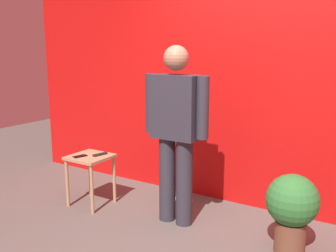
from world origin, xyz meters
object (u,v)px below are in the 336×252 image
potted_plant (292,207)px  side_table (90,165)px  tv_remote (100,154)px  cell_phone (80,156)px  standing_person (176,126)px

potted_plant → side_table: bearing=-176.5°
side_table → tv_remote: bearing=40.2°
cell_phone → standing_person: bearing=29.0°
standing_person → potted_plant: 1.26m
cell_phone → potted_plant: potted_plant is taller
side_table → potted_plant: 2.14m
side_table → standing_person: bearing=7.1°
standing_person → side_table: 1.14m
side_table → cell_phone: cell_phone is taller
standing_person → side_table: (-1.01, -0.13, -0.52)m
tv_remote → potted_plant: size_ratio=0.25×
tv_remote → potted_plant: bearing=15.0°
cell_phone → potted_plant: (2.20, 0.22, -0.16)m
side_table → cell_phone: 0.16m
cell_phone → tv_remote: size_ratio=0.85×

